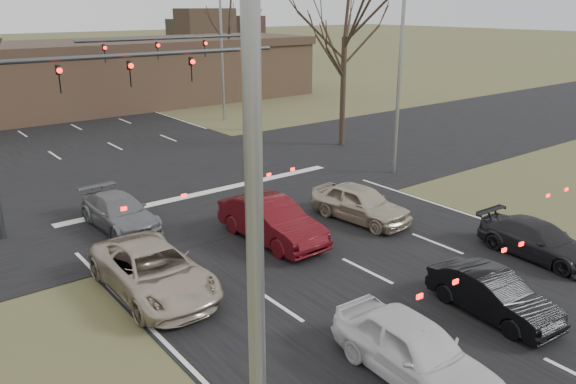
{
  "coord_description": "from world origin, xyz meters",
  "views": [
    {
      "loc": [
        -11.83,
        -8.17,
        8.02
      ],
      "look_at": [
        -0.76,
        6.1,
        2.0
      ],
      "focal_mm": 35.0,
      "sensor_mm": 36.0,
      "label": 1
    }
  ],
  "objects_px": {
    "car_silver_suv": "(154,271)",
    "car_silver_ahead": "(360,203)",
    "building": "(69,77)",
    "mast_arm_near": "(78,90)",
    "car_black_hatch": "(493,295)",
    "streetlight_left": "(270,260)",
    "streetlight_right_far": "(219,42)",
    "car_red_ahead": "(272,221)",
    "streetlight_right_near": "(398,60)",
    "mast_arm_far": "(210,56)",
    "car_white_sedan": "(414,349)",
    "car_charcoal_sedan": "(539,240)",
    "car_grey_ahead": "(120,212)"
  },
  "relations": [
    {
      "from": "building",
      "to": "mast_arm_near",
      "type": "bearing_deg",
      "value": -106.13
    },
    {
      "from": "car_black_hatch",
      "to": "car_red_ahead",
      "type": "bearing_deg",
      "value": 107.52
    },
    {
      "from": "car_charcoal_sedan",
      "to": "car_red_ahead",
      "type": "distance_m",
      "value": 9.04
    },
    {
      "from": "mast_arm_far",
      "to": "car_silver_ahead",
      "type": "bearing_deg",
      "value": -100.83
    },
    {
      "from": "building",
      "to": "car_red_ahead",
      "type": "distance_m",
      "value": 31.36
    },
    {
      "from": "mast_arm_near",
      "to": "car_silver_ahead",
      "type": "distance_m",
      "value": 11.44
    },
    {
      "from": "car_charcoal_sedan",
      "to": "streetlight_right_near",
      "type": "bearing_deg",
      "value": 72.47
    },
    {
      "from": "car_silver_suv",
      "to": "car_white_sedan",
      "type": "relative_size",
      "value": 1.21
    },
    {
      "from": "mast_arm_near",
      "to": "streetlight_right_far",
      "type": "bearing_deg",
      "value": 43.89
    },
    {
      "from": "mast_arm_near",
      "to": "car_black_hatch",
      "type": "bearing_deg",
      "value": -66.58
    },
    {
      "from": "mast_arm_far",
      "to": "mast_arm_near",
      "type": "bearing_deg",
      "value": -138.78
    },
    {
      "from": "streetlight_left",
      "to": "streetlight_right_far",
      "type": "bearing_deg",
      "value": 59.66
    },
    {
      "from": "streetlight_left",
      "to": "car_black_hatch",
      "type": "xyz_separation_m",
      "value": [
        9.62,
        3.08,
        -4.97
      ]
    },
    {
      "from": "car_charcoal_sedan",
      "to": "car_white_sedan",
      "type": "bearing_deg",
      "value": -166.14
    },
    {
      "from": "mast_arm_near",
      "to": "car_silver_suv",
      "type": "distance_m",
      "value": 8.4
    },
    {
      "from": "streetlight_left",
      "to": "car_silver_suv",
      "type": "height_order",
      "value": "streetlight_left"
    },
    {
      "from": "mast_arm_far",
      "to": "car_black_hatch",
      "type": "height_order",
      "value": "mast_arm_far"
    },
    {
      "from": "streetlight_left",
      "to": "car_silver_ahead",
      "type": "xyz_separation_m",
      "value": [
        11.82,
        10.35,
        -4.88
      ]
    },
    {
      "from": "mast_arm_near",
      "to": "car_charcoal_sedan",
      "type": "bearing_deg",
      "value": -50.31
    },
    {
      "from": "car_silver_suv",
      "to": "car_silver_ahead",
      "type": "xyz_separation_m",
      "value": [
        8.9,
        0.5,
        0.0
      ]
    },
    {
      "from": "mast_arm_near",
      "to": "car_red_ahead",
      "type": "xyz_separation_m",
      "value": [
        4.3,
        -6.17,
        -4.31
      ]
    },
    {
      "from": "car_grey_ahead",
      "to": "car_red_ahead",
      "type": "distance_m",
      "value": 5.9
    },
    {
      "from": "mast_arm_far",
      "to": "car_grey_ahead",
      "type": "height_order",
      "value": "mast_arm_far"
    },
    {
      "from": "building",
      "to": "streetlight_right_far",
      "type": "height_order",
      "value": "streetlight_right_far"
    },
    {
      "from": "streetlight_left",
      "to": "car_black_hatch",
      "type": "distance_m",
      "value": 11.26
    },
    {
      "from": "streetlight_right_near",
      "to": "car_silver_ahead",
      "type": "xyz_separation_m",
      "value": [
        -5.82,
        -3.65,
        -4.88
      ]
    },
    {
      "from": "streetlight_right_far",
      "to": "car_silver_ahead",
      "type": "bearing_deg",
      "value": -107.02
    },
    {
      "from": "streetlight_left",
      "to": "car_charcoal_sedan",
      "type": "bearing_deg",
      "value": 16.92
    },
    {
      "from": "mast_arm_far",
      "to": "car_white_sedan",
      "type": "xyz_separation_m",
      "value": [
        -9.18,
        -24.39,
        -4.3
      ]
    },
    {
      "from": "streetlight_right_far",
      "to": "car_silver_ahead",
      "type": "xyz_separation_m",
      "value": [
        -6.32,
        -20.65,
        -4.88
      ]
    },
    {
      "from": "streetlight_right_far",
      "to": "car_black_hatch",
      "type": "relative_size",
      "value": 2.69
    },
    {
      "from": "streetlight_right_far",
      "to": "car_red_ahead",
      "type": "relative_size",
      "value": 2.15
    },
    {
      "from": "building",
      "to": "car_red_ahead",
      "type": "bearing_deg",
      "value": -95.37
    },
    {
      "from": "car_grey_ahead",
      "to": "car_charcoal_sedan",
      "type": "bearing_deg",
      "value": -50.3
    },
    {
      "from": "car_red_ahead",
      "to": "building",
      "type": "bearing_deg",
      "value": 83.21
    },
    {
      "from": "car_black_hatch",
      "to": "car_grey_ahead",
      "type": "relative_size",
      "value": 0.86
    },
    {
      "from": "car_silver_suv",
      "to": "car_silver_ahead",
      "type": "height_order",
      "value": "car_silver_ahead"
    },
    {
      "from": "car_silver_suv",
      "to": "car_silver_ahead",
      "type": "distance_m",
      "value": 8.91
    },
    {
      "from": "building",
      "to": "car_red_ahead",
      "type": "xyz_separation_m",
      "value": [
        -2.93,
        -31.17,
        -1.9
      ]
    },
    {
      "from": "car_silver_suv",
      "to": "car_silver_ahead",
      "type": "relative_size",
      "value": 1.22
    },
    {
      "from": "streetlight_right_near",
      "to": "car_grey_ahead",
      "type": "relative_size",
      "value": 2.3
    },
    {
      "from": "car_black_hatch",
      "to": "car_silver_suv",
      "type": "bearing_deg",
      "value": 139.64
    },
    {
      "from": "mast_arm_near",
      "to": "mast_arm_far",
      "type": "relative_size",
      "value": 1.09
    },
    {
      "from": "car_black_hatch",
      "to": "streetlight_right_near",
      "type": "bearing_deg",
      "value": 58.65
    },
    {
      "from": "mast_arm_far",
      "to": "streetlight_right_far",
      "type": "height_order",
      "value": "streetlight_right_far"
    },
    {
      "from": "car_grey_ahead",
      "to": "car_silver_suv",
      "type": "bearing_deg",
      "value": -104.59
    },
    {
      "from": "streetlight_right_far",
      "to": "car_white_sedan",
      "type": "bearing_deg",
      "value": -113.46
    },
    {
      "from": "car_charcoal_sedan",
      "to": "car_silver_ahead",
      "type": "bearing_deg",
      "value": 113.25
    },
    {
      "from": "mast_arm_far",
      "to": "car_silver_suv",
      "type": "height_order",
      "value": "mast_arm_far"
    },
    {
      "from": "car_black_hatch",
      "to": "car_red_ahead",
      "type": "xyz_separation_m",
      "value": [
        -1.73,
        7.76,
        0.15
      ]
    }
  ]
}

